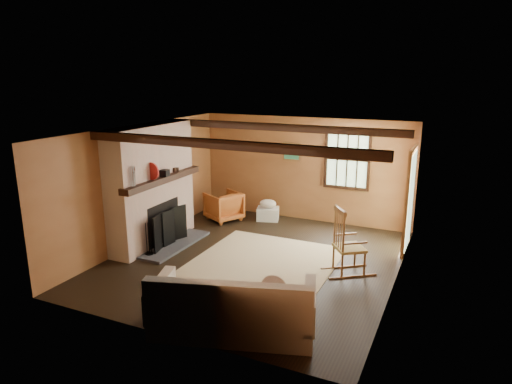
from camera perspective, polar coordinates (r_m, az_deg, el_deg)
The scene contains 10 objects.
ground at distance 8.54m, azimuth -0.20°, elevation -8.53°, with size 5.50×5.50×0.00m, color black.
room_envelope at distance 8.18m, azimuth 1.95°, elevation 2.46°, with size 5.02×5.52×2.44m.
fireplace at distance 9.29m, azimuth -12.77°, elevation 0.22°, with size 1.02×2.30×2.40m.
rug at distance 8.30m, azimuth 0.49°, elevation -9.23°, with size 2.50×3.00×0.01m, color tan.
rocking_chair at distance 8.01m, azimuth 11.32°, elevation -6.59°, with size 0.96×0.86×1.19m.
sofa at distance 6.24m, azimuth -2.85°, elevation -14.60°, with size 2.36×1.55×0.88m.
firewood_pile at distance 11.56m, azimuth -4.00°, elevation -1.71°, with size 0.61×0.11×0.22m.
laundry_basket at distance 10.75m, azimuth 1.50°, elevation -2.74°, with size 0.50×0.38×0.30m, color white.
basket_pillow at distance 10.67m, azimuth 1.51°, elevation -1.46°, with size 0.40×0.32×0.20m, color beige.
armchair at distance 10.73m, azimuth -4.06°, elevation -1.76°, with size 0.72×0.74×0.67m, color #BF6026.
Camera 1 is at (3.29, -7.13, 3.36)m, focal length 32.00 mm.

